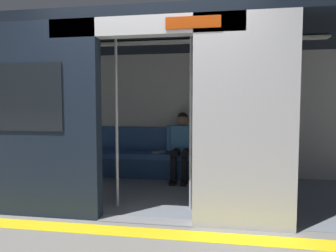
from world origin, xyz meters
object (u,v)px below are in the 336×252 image
(train_car, at_px, (157,89))
(person_seated, at_px, (182,142))
(book, at_px, (159,152))
(grab_pole_door, at_px, (117,120))
(bench_seat, at_px, (171,159))
(grab_pole_far, at_px, (191,121))
(handbag, at_px, (210,149))

(train_car, relative_size, person_seated, 5.50)
(person_seated, bearing_deg, book, -14.58)
(train_car, height_order, person_seated, train_car)
(train_car, height_order, grab_pole_door, train_car)
(bench_seat, bearing_deg, grab_pole_door, 73.47)
(grab_pole_far, bearing_deg, book, -66.30)
(train_car, relative_size, book, 29.09)
(train_car, xyz_separation_m, book, (0.16, -0.96, -1.08))
(grab_pole_door, bearing_deg, person_seated, -113.33)
(person_seated, xyz_separation_m, book, (0.42, -0.11, -0.21))
(train_car, distance_m, book, 1.45)
(handbag, bearing_deg, bench_seat, 3.46)
(person_seated, bearing_deg, bench_seat, -15.77)
(book, height_order, grab_pole_door, grab_pole_door)
(handbag, relative_size, grab_pole_door, 0.12)
(handbag, relative_size, book, 1.18)
(handbag, bearing_deg, train_car, 51.68)
(train_car, relative_size, bench_seat, 2.00)
(train_car, xyz_separation_m, grab_pole_door, (0.39, 0.67, -0.43))
(person_seated, distance_m, handbag, 0.50)
(train_car, xyz_separation_m, bench_seat, (-0.08, -0.90, -1.19))
(handbag, distance_m, grab_pole_door, 2.05)
(person_seated, bearing_deg, handbag, -168.90)
(bench_seat, height_order, book, book)
(bench_seat, xyz_separation_m, grab_pole_door, (0.47, 1.57, 0.77))
(book, distance_m, grab_pole_door, 1.76)
(bench_seat, distance_m, handbag, 0.69)
(person_seated, distance_m, grab_pole_far, 1.58)
(handbag, distance_m, grab_pole_far, 1.70)
(bench_seat, height_order, grab_pole_door, grab_pole_door)
(book, height_order, grab_pole_far, grab_pole_far)
(person_seated, height_order, handbag, person_seated)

